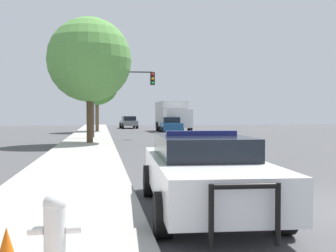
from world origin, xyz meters
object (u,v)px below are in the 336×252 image
tree_sidewalk_mid (89,60)px  fire_hydrant (55,226)px  car_background_oncoming (171,125)px  traffic_light (120,89)px  car_background_distant (129,122)px  police_car (203,170)px  box_truck (172,115)px  tree_sidewalk_far (97,83)px

tree_sidewalk_mid → fire_hydrant: bearing=-89.6°
fire_hydrant → car_background_oncoming: bearing=78.3°
traffic_light → car_background_distant: (1.95, 20.51, -2.75)m
traffic_light → car_background_oncoming: size_ratio=1.04×
police_car → car_background_oncoming: size_ratio=1.15×
car_background_distant → car_background_oncoming: 14.15m
fire_hydrant → box_truck: 36.43m
fire_hydrant → car_background_distant: car_background_distant is taller
fire_hydrant → tree_sidewalk_mid: bearing=90.4°
box_truck → tree_sidewalk_far: (-7.23, -0.50, 3.00)m
car_background_distant → tree_sidewalk_mid: size_ratio=0.64×
car_background_distant → tree_sidewalk_mid: bearing=-101.3°
car_background_oncoming → tree_sidewalk_far: (-6.35, 3.87, 3.83)m
tree_sidewalk_mid → tree_sidewalk_far: (0.27, 15.68, -0.21)m
traffic_light → car_background_distant: traffic_light is taller
fire_hydrant → car_background_oncoming: (6.50, 31.30, 0.21)m
traffic_light → box_truck: bearing=63.0°
box_truck → tree_sidewalk_far: size_ratio=1.01×
police_car → car_background_oncoming: 28.85m
fire_hydrant → car_background_distant: size_ratio=0.18×
fire_hydrant → car_background_oncoming: 31.96m
police_car → car_background_distant: (1.39, 42.43, 0.01)m
traffic_light → tree_sidewalk_far: tree_sidewalk_far is taller
fire_hydrant → box_truck: size_ratio=0.12×
car_background_distant → box_truck: 10.22m
police_car → fire_hydrant: 3.63m
fire_hydrant → traffic_light: bearing=85.8°
police_car → tree_sidewalk_far: size_ratio=0.79×
tree_sidewalk_mid → tree_sidewalk_far: 15.68m
traffic_light → tree_sidewalk_mid: (-1.91, -5.18, 1.29)m
police_car → box_truck: bearing=-95.7°
traffic_light → tree_sidewalk_mid: bearing=-110.2°
police_car → traffic_light: 22.10m
fire_hydrant → police_car: bearing=49.4°
tree_sidewalk_mid → box_truck: bearing=65.1°
box_truck → tree_sidewalk_mid: bearing=63.3°
car_background_oncoming → box_truck: 4.52m
police_car → box_truck: (5.03, 32.91, 0.83)m
fire_hydrant → car_background_distant: (3.74, 45.18, 0.20)m
car_background_oncoming → police_car: bearing=85.7°
car_background_distant → tree_sidewalk_mid: 26.29m
car_background_distant → tree_sidewalk_far: bearing=-112.5°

